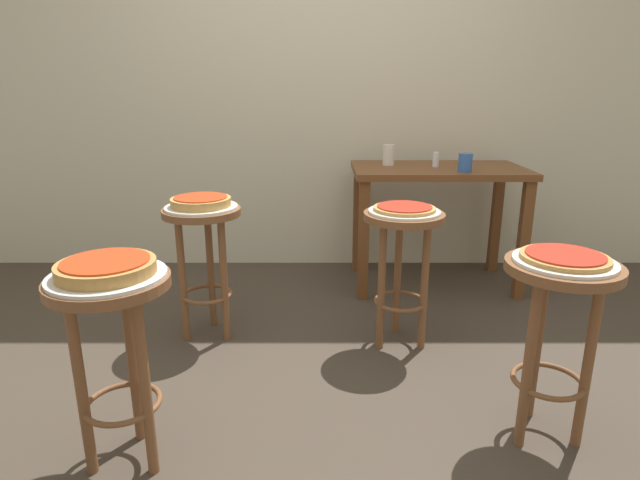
% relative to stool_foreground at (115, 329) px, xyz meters
% --- Properties ---
extents(ground_plane, '(6.00, 6.00, 0.00)m').
position_rel_stool_foreground_xyz_m(ground_plane, '(0.65, 0.49, -0.50)').
color(ground_plane, '#42382D').
extents(back_wall, '(6.00, 0.10, 3.00)m').
position_rel_stool_foreground_xyz_m(back_wall, '(0.65, 2.14, 1.00)').
color(back_wall, beige).
rests_on(back_wall, ground_plane).
extents(stool_foreground, '(0.38, 0.38, 0.67)m').
position_rel_stool_foreground_xyz_m(stool_foreground, '(0.00, 0.00, 0.00)').
color(stool_foreground, brown).
rests_on(stool_foreground, ground_plane).
extents(serving_plate_foreground, '(0.36, 0.36, 0.01)m').
position_rel_stool_foreground_xyz_m(serving_plate_foreground, '(0.00, 0.00, 0.18)').
color(serving_plate_foreground, silver).
rests_on(serving_plate_foreground, stool_foreground).
extents(pizza_foreground, '(0.30, 0.30, 0.05)m').
position_rel_stool_foreground_xyz_m(pizza_foreground, '(-0.00, -0.00, 0.21)').
color(pizza_foreground, '#B78442').
rests_on(pizza_foreground, serving_plate_foreground).
extents(stool_middle, '(0.38, 0.38, 0.67)m').
position_rel_stool_foreground_xyz_m(stool_middle, '(1.48, 0.14, 0.00)').
color(stool_middle, brown).
rests_on(stool_middle, ground_plane).
extents(serving_plate_middle, '(0.33, 0.33, 0.01)m').
position_rel_stool_foreground_xyz_m(serving_plate_middle, '(1.48, 0.14, 0.18)').
color(serving_plate_middle, white).
rests_on(serving_plate_middle, stool_middle).
extents(pizza_middle, '(0.29, 0.29, 0.02)m').
position_rel_stool_foreground_xyz_m(pizza_middle, '(1.48, 0.14, 0.20)').
color(pizza_middle, '#B78442').
rests_on(pizza_middle, serving_plate_middle).
extents(stool_leftside, '(0.38, 0.38, 0.67)m').
position_rel_stool_foreground_xyz_m(stool_leftside, '(1.06, 0.86, 0.00)').
color(stool_leftside, brown).
rests_on(stool_leftside, ground_plane).
extents(serving_plate_leftside, '(0.34, 0.34, 0.01)m').
position_rel_stool_foreground_xyz_m(serving_plate_leftside, '(1.06, 0.86, 0.18)').
color(serving_plate_leftside, white).
rests_on(serving_plate_leftside, stool_leftside).
extents(pizza_leftside, '(0.29, 0.29, 0.02)m').
position_rel_stool_foreground_xyz_m(pizza_leftside, '(1.06, 0.86, 0.20)').
color(pizza_leftside, tan).
rests_on(pizza_leftside, serving_plate_leftside).
extents(stool_rear, '(0.38, 0.38, 0.67)m').
position_rel_stool_foreground_xyz_m(stool_rear, '(0.08, 0.95, 0.00)').
color(stool_rear, brown).
rests_on(stool_rear, ground_plane).
extents(serving_plate_rear, '(0.35, 0.35, 0.01)m').
position_rel_stool_foreground_xyz_m(serving_plate_rear, '(0.08, 0.95, 0.18)').
color(serving_plate_rear, white).
rests_on(serving_plate_rear, stool_rear).
extents(pizza_rear, '(0.29, 0.29, 0.05)m').
position_rel_stool_foreground_xyz_m(pizza_rear, '(0.08, 0.95, 0.21)').
color(pizza_rear, tan).
rests_on(pizza_rear, serving_plate_rear).
extents(dining_table, '(1.05, 0.60, 0.76)m').
position_rel_stool_foreground_xyz_m(dining_table, '(1.39, 1.68, 0.13)').
color(dining_table, brown).
rests_on(dining_table, ground_plane).
extents(cup_near_edge, '(0.08, 0.08, 0.11)m').
position_rel_stool_foreground_xyz_m(cup_near_edge, '(1.50, 1.51, 0.32)').
color(cup_near_edge, '#3360B2').
rests_on(cup_near_edge, dining_table).
extents(cup_far_edge, '(0.07, 0.07, 0.13)m').
position_rel_stool_foreground_xyz_m(cup_far_edge, '(1.09, 1.77, 0.33)').
color(cup_far_edge, silver).
rests_on(cup_far_edge, dining_table).
extents(condiment_shaker, '(0.04, 0.04, 0.09)m').
position_rel_stool_foreground_xyz_m(condiment_shaker, '(1.37, 1.69, 0.31)').
color(condiment_shaker, white).
rests_on(condiment_shaker, dining_table).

